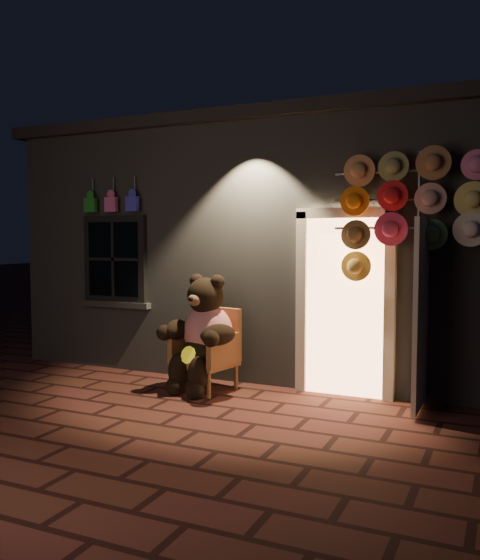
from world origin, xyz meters
The scene contains 5 objects.
ground centered at (0.00, 0.00, 0.00)m, with size 60.00×60.00×0.00m, color #542520.
shop_building centered at (0.00, 3.99, 1.74)m, with size 7.30×5.95×3.51m.
wicker_armchair centered at (-0.22, 1.04, 0.49)m, with size 0.78×0.74×0.99m.
teddy_bear centered at (-0.24, 0.91, 0.69)m, with size 1.01×0.88×1.42m.
hat_rack centered at (2.07, 1.28, 2.18)m, with size 1.66×0.22×2.80m.
Camera 1 is at (3.09, -5.28, 1.83)m, focal length 38.00 mm.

